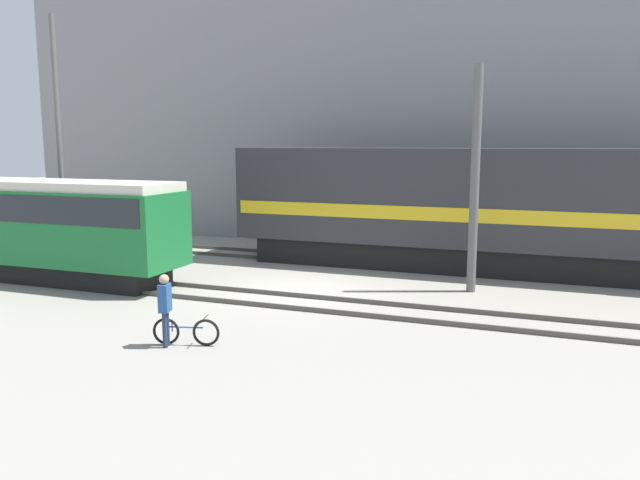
# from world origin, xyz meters

# --- Properties ---
(ground_plane) EXTENTS (120.00, 120.00, 0.00)m
(ground_plane) POSITION_xyz_m (0.00, 0.00, 0.00)
(ground_plane) COLOR gray
(track_near) EXTENTS (60.00, 1.51, 0.14)m
(track_near) POSITION_xyz_m (0.00, -1.40, 0.07)
(track_near) COLOR #47423D
(track_near) RESTS_ON ground
(track_far) EXTENTS (60.00, 1.51, 0.14)m
(track_far) POSITION_xyz_m (0.00, 5.45, 0.07)
(track_far) COLOR #47423D
(track_far) RESTS_ON ground
(building_backdrop) EXTENTS (38.71, 6.00, 14.08)m
(building_backdrop) POSITION_xyz_m (0.00, 12.53, 7.04)
(building_backdrop) COLOR gray
(building_backdrop) RESTS_ON ground
(freight_locomotive) EXTENTS (19.33, 3.04, 5.16)m
(freight_locomotive) POSITION_xyz_m (5.59, 5.45, 2.40)
(freight_locomotive) COLOR black
(freight_locomotive) RESTS_ON ground
(streetcar) EXTENTS (10.72, 2.54, 3.48)m
(streetcar) POSITION_xyz_m (-9.09, -1.40, 1.99)
(streetcar) COLOR black
(streetcar) RESTS_ON ground
(bicycle) EXTENTS (1.58, 0.58, 0.71)m
(bicycle) POSITION_xyz_m (-0.33, -5.89, 0.33)
(bicycle) COLOR black
(bicycle) RESTS_ON ground
(person) EXTENTS (0.31, 0.40, 1.74)m
(person) POSITION_xyz_m (-0.71, -6.14, 1.06)
(person) COLOR #232D4C
(person) RESTS_ON ground
(utility_pole_left) EXTENTS (0.20, 0.20, 9.76)m
(utility_pole_left) POSITION_xyz_m (-11.19, 2.03, 4.88)
(utility_pole_left) COLOR #595959
(utility_pole_left) RESTS_ON ground
(utility_pole_center) EXTENTS (0.29, 0.29, 7.14)m
(utility_pole_center) POSITION_xyz_m (5.28, 2.03, 3.57)
(utility_pole_center) COLOR #595959
(utility_pole_center) RESTS_ON ground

